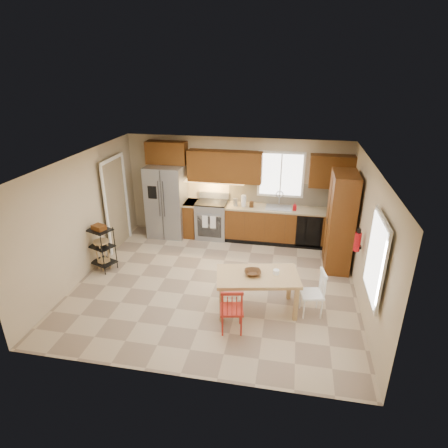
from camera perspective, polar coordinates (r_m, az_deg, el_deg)
floor at (r=7.68m, az=-1.27°, el=-9.02°), size 5.50×5.50×0.00m
ceiling at (r=6.69m, az=-1.46°, el=9.40°), size 5.50×5.00×0.02m
wall_back at (r=9.40m, az=1.80°, el=5.56°), size 5.50×0.02×2.50m
wall_front at (r=4.98m, az=-7.44°, el=-11.85°), size 5.50×0.02×2.50m
wall_left at (r=8.09m, az=-20.79°, el=1.03°), size 0.02×5.00×2.50m
wall_right at (r=7.10m, az=20.93°, el=-2.07°), size 0.02×5.00×2.50m
refrigerator at (r=9.56m, az=-8.71°, el=3.46°), size 0.92×0.75×1.82m
range_stove at (r=9.48m, az=-1.84°, el=0.63°), size 0.76×0.63×0.92m
base_cabinet_narrow at (r=9.62m, az=-5.02°, el=0.84°), size 0.30×0.60×0.90m
base_cabinet_run at (r=9.30m, az=9.32°, el=-0.21°), size 2.92×0.60×0.90m
dishwasher at (r=9.05m, az=12.80°, el=-1.18°), size 0.60×0.02×0.78m
backsplash at (r=9.31m, az=9.67°, el=4.58°), size 2.92×0.03×0.55m
upper_over_fridge at (r=9.42m, az=-8.75°, el=10.70°), size 1.00×0.35×0.55m
upper_left_block at (r=9.12m, az=0.10°, el=8.77°), size 1.80×0.35×0.75m
upper_right_block at (r=9.01m, az=16.07°, el=7.70°), size 1.00×0.35×0.75m
window_back at (r=9.17m, az=8.68°, el=7.46°), size 1.12×0.04×1.12m
sink at (r=9.15m, az=8.30°, el=2.23°), size 0.62×0.46×0.16m
undercab_glow at (r=9.26m, az=-1.76°, el=6.45°), size 1.60×0.30×0.01m
soap_bottle at (r=9.01m, az=10.73°, el=2.64°), size 0.09×0.09×0.19m
paper_towel at (r=9.11m, az=3.00°, el=3.56°), size 0.12×0.12×0.28m
canister_steel at (r=9.15m, az=1.75°, el=3.34°), size 0.11×0.11×0.18m
canister_wood at (r=9.08m, az=4.21°, el=2.99°), size 0.10×0.10×0.14m
pantry at (r=8.21m, az=17.29°, el=0.33°), size 0.50×0.95×2.10m
fire_extinguisher at (r=7.27m, az=19.66°, el=-2.58°), size 0.12×0.12×0.36m
window_right at (r=5.98m, az=22.19°, el=-4.91°), size 0.04×1.02×1.32m
doorway at (r=9.18m, az=-16.17°, el=2.86°), size 0.04×0.95×2.10m
dining_table at (r=6.80m, az=5.05°, el=-10.37°), size 1.56×1.07×0.70m
chair_red at (r=6.26m, az=1.17°, el=-12.77°), size 0.46×0.46×0.84m
chair_white at (r=6.80m, az=13.23°, el=-10.23°), size 0.46×0.46×0.84m
table_bowl at (r=6.61m, az=4.38°, el=-7.72°), size 0.34×0.34×0.07m
table_jar at (r=6.65m, az=7.95°, el=-7.41°), size 0.11×0.11×0.11m
bar_stool at (r=8.45m, az=-17.97°, el=-4.48°), size 0.37×0.37×0.67m
utility_cart at (r=8.38m, az=-18.11°, el=-3.57°), size 0.59×0.53×0.97m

